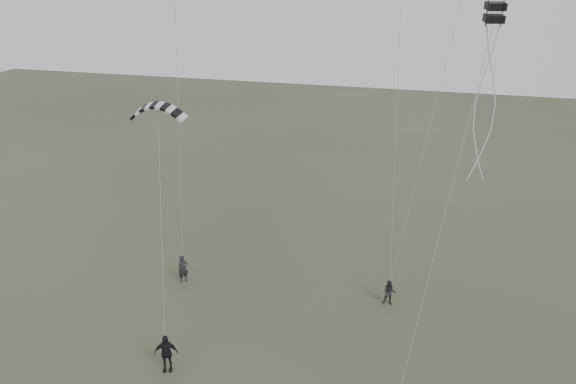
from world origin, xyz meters
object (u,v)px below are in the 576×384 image
(flyer_center, at_px, (166,353))
(kite_box, at_px, (495,12))
(kite_striped, at_px, (157,105))
(flyer_right, at_px, (389,293))
(flyer_left, at_px, (183,269))

(flyer_center, relative_size, kite_box, 2.76)
(kite_striped, bearing_deg, flyer_right, 8.83)
(flyer_left, xyz_separation_m, kite_striped, (0.32, -2.01, 10.73))
(flyer_right, relative_size, kite_striped, 0.52)
(flyer_left, xyz_separation_m, kite_box, (15.88, -4.48, 15.76))
(kite_striped, bearing_deg, flyer_left, 94.76)
(flyer_left, distance_m, flyer_right, 12.57)
(flyer_right, distance_m, kite_box, 17.08)
(flyer_left, height_order, flyer_center, flyer_center)
(kite_striped, relative_size, kite_box, 4.06)
(flyer_right, relative_size, kite_box, 2.13)
(flyer_left, distance_m, kite_box, 22.82)
(kite_box, bearing_deg, flyer_left, 148.48)
(flyer_center, relative_size, kite_striped, 0.68)
(flyer_left, distance_m, flyer_center, 8.25)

